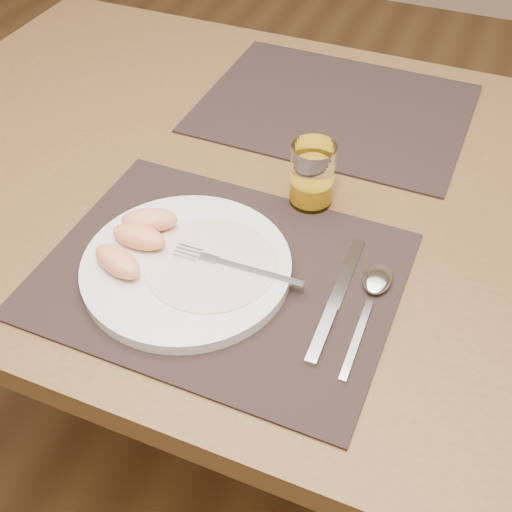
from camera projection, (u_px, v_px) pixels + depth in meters
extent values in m
plane|color=brown|center=(277.00, 436.00, 1.50)|extent=(5.00, 5.00, 0.00)
cube|color=brown|center=(288.00, 191.00, 0.99)|extent=(1.40, 0.90, 0.04)
cylinder|color=brown|center=(109.00, 164.00, 1.66)|extent=(0.06, 0.06, 0.71)
cube|color=black|center=(220.00, 274.00, 0.83)|extent=(0.45, 0.35, 0.00)
cube|color=black|center=(334.00, 108.00, 1.11)|extent=(0.45, 0.35, 0.00)
cylinder|color=white|center=(187.00, 267.00, 0.82)|extent=(0.27, 0.27, 0.02)
cylinder|color=white|center=(211.00, 263.00, 0.82)|extent=(0.17, 0.17, 0.00)
cube|color=silver|center=(260.00, 273.00, 0.80)|extent=(0.12, 0.01, 0.00)
cube|color=silver|center=(209.00, 259.00, 0.82)|extent=(0.03, 0.01, 0.00)
cube|color=silver|center=(187.00, 253.00, 0.83)|extent=(0.03, 0.02, 0.00)
cube|color=silver|center=(347.00, 273.00, 0.82)|extent=(0.02, 0.13, 0.00)
cube|color=silver|center=(322.00, 334.00, 0.75)|extent=(0.02, 0.09, 0.01)
cube|color=silver|center=(357.00, 339.00, 0.75)|extent=(0.01, 0.13, 0.00)
ellipsoid|color=silver|center=(378.00, 279.00, 0.81)|extent=(0.04, 0.06, 0.01)
cylinder|color=white|center=(312.00, 174.00, 0.90)|extent=(0.06, 0.06, 0.09)
cylinder|color=#FBAE15|center=(311.00, 190.00, 0.92)|extent=(0.05, 0.05, 0.03)
ellipsoid|color=#FFA368|center=(117.00, 261.00, 0.80)|extent=(0.08, 0.06, 0.03)
ellipsoid|color=#FFA368|center=(139.00, 237.00, 0.83)|extent=(0.08, 0.04, 0.03)
ellipsoid|color=#FFA368|center=(150.00, 220.00, 0.85)|extent=(0.08, 0.06, 0.03)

